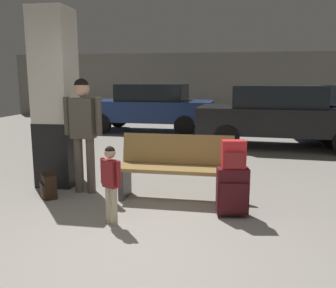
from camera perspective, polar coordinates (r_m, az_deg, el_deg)
The scene contains 11 objects.
ground_plane at distance 7.37m, azimuth 2.26°, elevation -3.18°, with size 18.00×18.00×0.10m, color gray.
garage_back_wall at distance 16.00m, azimuth 6.37°, elevation 9.24°, with size 18.00×0.12×2.80m, color gray.
structural_pillar at distance 5.85m, azimuth -17.40°, elevation 6.70°, with size 0.57×0.57×2.71m.
bench at distance 5.03m, azimuth 1.21°, elevation -3.75°, with size 1.61×0.55×0.89m.
suitcase at distance 4.47m, azimuth 10.20°, elevation -7.35°, with size 0.40×0.28×0.60m.
backpack_bright at distance 4.35m, azimuth 10.38°, elevation -1.69°, with size 0.30×0.23×0.34m.
child at distance 4.14m, azimuth -9.09°, elevation -5.15°, with size 0.28×0.24×0.92m.
adult at distance 5.32m, azimuth -13.35°, elevation 3.19°, with size 0.57×0.23×1.67m.
backpack_dark_floor at distance 5.38m, azimuth -18.45°, elevation -6.40°, with size 0.31×0.32×0.34m.
parked_car_far at distance 11.59m, azimuth -2.95°, elevation 6.00°, with size 4.16×1.92×1.51m.
parked_car_near at distance 9.27m, azimuth 17.57°, elevation 4.48°, with size 4.21×2.02×1.51m.
Camera 1 is at (0.90, -3.11, 1.66)m, focal length 38.39 mm.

